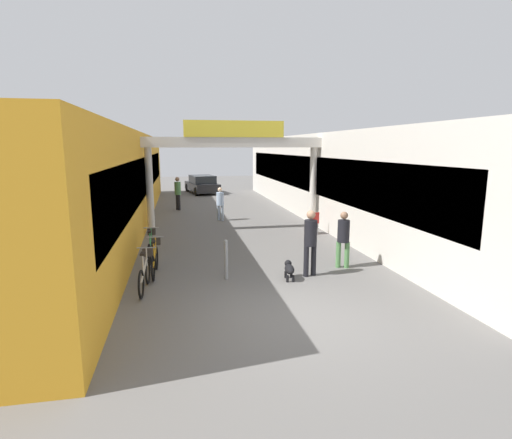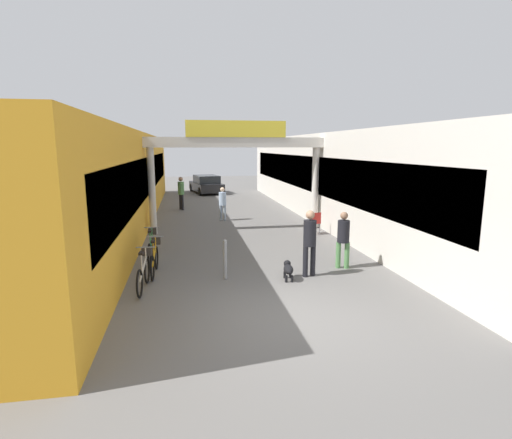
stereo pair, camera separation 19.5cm
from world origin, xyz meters
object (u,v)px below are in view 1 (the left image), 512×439
object	(u,v)px
bicycle_silver_nearest	(145,272)
bollard_post_metal	(226,259)
pedestrian_companion	(343,236)
dog_on_leash	(289,269)
pedestrian_elderly_walking	(178,191)
bicycle_green_third	(151,247)
parked_car_black	(202,185)
pedestrian_with_dog	(310,238)
pedestrian_carrying_crate	(220,202)
bicycle_orange_second	(155,258)
cafe_chair_red_nearer	(313,221)

from	to	relation	value
bicycle_silver_nearest	bollard_post_metal	world-z (taller)	bollard_post_metal
pedestrian_companion	dog_on_leash	xyz separation A→B (m)	(-1.78, -0.71, -0.64)
pedestrian_elderly_walking	bicycle_green_third	distance (m)	10.00
pedestrian_companion	pedestrian_elderly_walking	distance (m)	12.62
parked_car_black	pedestrian_with_dog	bearing A→B (deg)	-85.22
pedestrian_elderly_walking	dog_on_leash	bearing A→B (deg)	-77.15
pedestrian_carrying_crate	dog_on_leash	distance (m)	8.85
bollard_post_metal	parked_car_black	bearing A→B (deg)	88.40
bicycle_silver_nearest	bicycle_orange_second	xyz separation A→B (m)	(0.17, 1.18, 0.00)
bicycle_silver_nearest	parked_car_black	distance (m)	20.54
bicycle_green_third	cafe_chair_red_nearer	distance (m)	6.60
pedestrian_with_dog	dog_on_leash	size ratio (longest dim) A/B	2.76
pedestrian_companion	bicycle_silver_nearest	world-z (taller)	pedestrian_companion
dog_on_leash	bollard_post_metal	distance (m)	1.67
bicycle_silver_nearest	bicycle_green_third	distance (m)	2.54
pedestrian_elderly_walking	parked_car_black	size ratio (longest dim) A/B	0.42
pedestrian_with_dog	bollard_post_metal	world-z (taller)	pedestrian_with_dog
pedestrian_with_dog	pedestrian_elderly_walking	xyz separation A→B (m)	(-3.46, 12.27, 0.01)
pedestrian_carrying_crate	bicycle_orange_second	size ratio (longest dim) A/B	0.93
pedestrian_elderly_walking	bicycle_silver_nearest	bearing A→B (deg)	-93.67
cafe_chair_red_nearer	pedestrian_elderly_walking	bearing A→B (deg)	125.45
pedestrian_companion	dog_on_leash	bearing A→B (deg)	-158.40
dog_on_leash	bicycle_silver_nearest	distance (m)	3.64
bicycle_orange_second	bicycle_silver_nearest	bearing A→B (deg)	-98.22
pedestrian_with_dog	bollard_post_metal	size ratio (longest dim) A/B	1.68
pedestrian_elderly_walking	parked_car_black	xyz separation A→B (m)	(1.78, 7.89, -0.40)
dog_on_leash	cafe_chair_red_nearer	xyz separation A→B (m)	(2.40, 5.09, 0.25)
bicycle_orange_second	pedestrian_elderly_walking	bearing A→B (deg)	86.81
bicycle_green_third	parked_car_black	world-z (taller)	parked_car_black
pedestrian_with_dog	bicycle_orange_second	bearing A→B (deg)	166.70
pedestrian_companion	parked_car_black	xyz separation A→B (m)	(-2.84, 19.63, -0.29)
bicycle_green_third	cafe_chair_red_nearer	size ratio (longest dim) A/B	1.90
cafe_chair_red_nearer	parked_car_black	size ratio (longest dim) A/B	0.21
pedestrian_elderly_walking	parked_car_black	world-z (taller)	pedestrian_elderly_walking
bollard_post_metal	pedestrian_companion	bearing A→B (deg)	6.22
bicycle_orange_second	bicycle_green_third	size ratio (longest dim) A/B	1.00
pedestrian_carrying_crate	bollard_post_metal	size ratio (longest dim) A/B	1.47
dog_on_leash	bicycle_green_third	size ratio (longest dim) A/B	0.38
dog_on_leash	bicycle_silver_nearest	size ratio (longest dim) A/B	0.38
pedestrian_elderly_walking	cafe_chair_red_nearer	size ratio (longest dim) A/B	2.03
bicycle_green_third	bollard_post_metal	world-z (taller)	bollard_post_metal
dog_on_leash	bicycle_green_third	bearing A→B (deg)	145.67
pedestrian_with_dog	pedestrian_elderly_walking	size ratio (longest dim) A/B	0.99
pedestrian_companion	dog_on_leash	world-z (taller)	pedestrian_companion
bicycle_orange_second	bicycle_green_third	world-z (taller)	same
pedestrian_with_dog	pedestrian_companion	world-z (taller)	pedestrian_with_dog
pedestrian_with_dog	cafe_chair_red_nearer	size ratio (longest dim) A/B	2.01
parked_car_black	cafe_chair_red_nearer	bearing A→B (deg)	-77.21
pedestrian_with_dog	cafe_chair_red_nearer	distance (m)	5.24
dog_on_leash	cafe_chair_red_nearer	size ratio (longest dim) A/B	0.73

